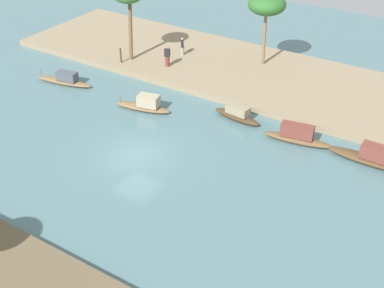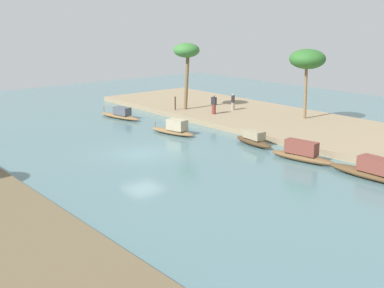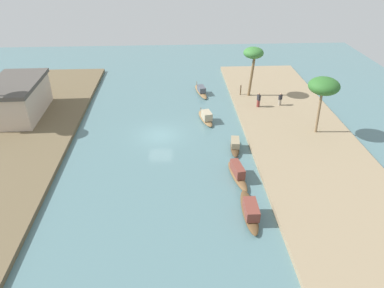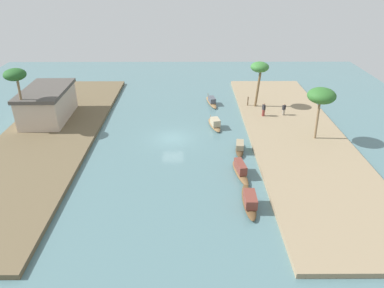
{
  "view_description": "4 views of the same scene",
  "coord_description": "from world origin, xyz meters",
  "views": [
    {
      "loc": [
        -17.54,
        20.93,
        18.16
      ],
      "look_at": [
        -3.08,
        -1.8,
        0.97
      ],
      "focal_mm": 48.46,
      "sensor_mm": 36.0,
      "label": 1
    },
    {
      "loc": [
        -26.85,
        18.06,
        9.09
      ],
      "look_at": [
        -1.63,
        -3.02,
        0.52
      ],
      "focal_mm": 46.39,
      "sensor_mm": 36.0,
      "label": 2
    },
    {
      "loc": [
        -32.63,
        -1.67,
        18.31
      ],
      "look_at": [
        -3.26,
        -3.22,
        0.76
      ],
      "focal_mm": 33.16,
      "sensor_mm": 36.0,
      "label": 3
    },
    {
      "loc": [
        -36.6,
        -2.11,
        18.34
      ],
      "look_at": [
        -3.0,
        -2.28,
        0.79
      ],
      "focal_mm": 32.85,
      "sensor_mm": 36.0,
      "label": 4
    }
  ],
  "objects": [
    {
      "name": "person_on_near_bank",
      "position": [
        5.85,
        -14.28,
        1.14
      ],
      "size": [
        0.48,
        0.5,
        1.55
      ],
      "rotation": [
        0.0,
        0.0,
        5.31
      ],
      "color": "gray",
      "rests_on": "riverbank_left"
    },
    {
      "name": "sampan_downstream_large",
      "position": [
        -12.73,
        -7.05,
        0.49
      ],
      "size": [
        5.1,
        1.14,
        1.31
      ],
      "rotation": [
        0.0,
        0.0,
        -0.02
      ],
      "color": "brown",
      "rests_on": "river_water"
    },
    {
      "name": "palm_tree_left_near",
      "position": [
        -0.92,
        -16.21,
        5.47
      ],
      "size": [
        3.03,
        3.03,
        5.91
      ],
      "color": "#7F6647",
      "rests_on": "riverbank_left"
    },
    {
      "name": "person_by_mooring",
      "position": [
        5.57,
        -11.59,
        1.22
      ],
      "size": [
        0.51,
        0.47,
        1.75
      ],
      "rotation": [
        0.0,
        0.0,
        0.3
      ],
      "color": "brown",
      "rests_on": "riverbank_left"
    },
    {
      "name": "riverbank_right",
      "position": [
        0.0,
        14.46,
        0.22
      ],
      "size": [
        40.96,
        11.01,
        0.45
      ],
      "primitive_type": "cube",
      "color": "brown",
      "rests_on": "ground"
    },
    {
      "name": "mooring_post",
      "position": [
        9.3,
        -10.11,
        1.08
      ],
      "size": [
        0.14,
        0.14,
        1.27
      ],
      "primitive_type": "cylinder",
      "color": "#4C3823",
      "rests_on": "riverbank_left"
    },
    {
      "name": "riverside_building",
      "position": [
        4.94,
        15.86,
        2.43
      ],
      "size": [
        9.0,
        5.33,
        3.93
      ],
      "rotation": [
        0.0,
        0.0,
        0.02
      ],
      "color": "#C6B29E",
      "rests_on": "riverbank_right"
    },
    {
      "name": "sampan_upstream_small",
      "position": [
        -3.24,
        -7.44,
        0.44
      ],
      "size": [
        3.76,
        1.29,
        1.11
      ],
      "rotation": [
        0.0,
        0.0,
        -0.12
      ],
      "color": "#47331E",
      "rests_on": "river_water"
    },
    {
      "name": "river_water",
      "position": [
        0.0,
        0.0,
        0.0
      ],
      "size": [
        69.87,
        69.87,
        0.0
      ],
      "primitive_type": "plane",
      "color": "slate",
      "rests_on": "ground"
    },
    {
      "name": "sampan_with_tall_canopy",
      "position": [
        -7.97,
        -6.9,
        0.51
      ],
      "size": [
        4.63,
        1.59,
        1.33
      ],
      "rotation": [
        0.0,
        0.0,
        0.16
      ],
      "color": "brown",
      "rests_on": "river_water"
    },
    {
      "name": "sampan_near_left_bank",
      "position": [
        11.01,
        -5.17,
        0.38
      ],
      "size": [
        4.96,
        1.8,
        1.09
      ],
      "rotation": [
        0.0,
        0.0,
        0.19
      ],
      "color": "brown",
      "rests_on": "river_water"
    },
    {
      "name": "palm_tree_left_far",
      "position": [
        9.05,
        -11.29,
        5.75
      ],
      "size": [
        2.43,
        2.43,
        6.17
      ],
      "color": "brown",
      "rests_on": "riverbank_left"
    },
    {
      "name": "sampan_midstream",
      "position": [
        3.05,
        -5.13,
        0.45
      ],
      "size": [
        4.31,
        1.86,
        1.24
      ],
      "rotation": [
        0.0,
        0.0,
        0.21
      ],
      "color": "brown",
      "rests_on": "river_water"
    },
    {
      "name": "riverbank_left",
      "position": [
        0.0,
        -14.46,
        0.22
      ],
      "size": [
        40.96,
        11.01,
        0.45
      ],
      "primitive_type": "cube",
      "color": "#937F60",
      "rests_on": "ground"
    }
  ]
}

